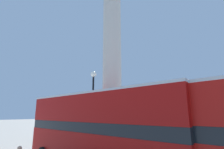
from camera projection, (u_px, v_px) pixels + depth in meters
The scene contains 4 objects.
monument_column at pixel (112, 55), 17.26m from camera, with size 5.02×5.02×24.50m.
bus_a at pixel (99, 127), 10.27m from camera, with size 11.52×3.38×4.37m.
equestrian_statue at pixel (68, 127), 22.95m from camera, with size 4.27×3.63×5.56m.
street_lamp at pixel (93, 106), 13.12m from camera, with size 0.44×0.44×6.42m.
Camera 1 is at (10.41, -12.68, 3.15)m, focal length 28.00 mm.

